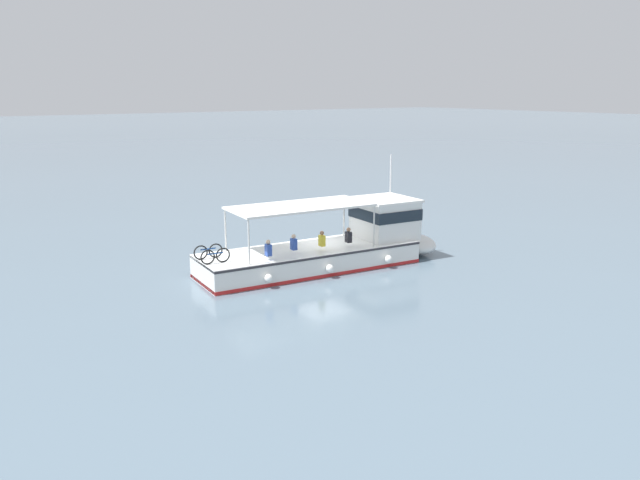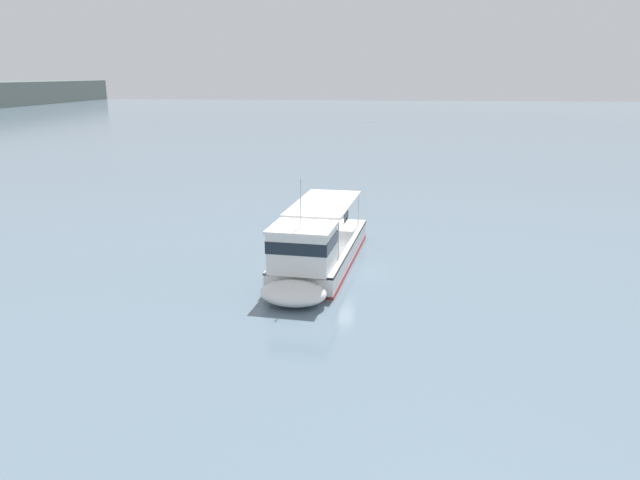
% 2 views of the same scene
% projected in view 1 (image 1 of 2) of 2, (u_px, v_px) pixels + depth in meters
% --- Properties ---
extents(ground_plane, '(400.00, 400.00, 0.00)m').
position_uv_depth(ground_plane, '(323.00, 263.00, 31.61)').
color(ground_plane, slate).
extents(ferry_main, '(13.00, 4.37, 5.32)m').
position_uv_depth(ferry_main, '(338.00, 245.00, 31.01)').
color(ferry_main, white).
rests_on(ferry_main, ground).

